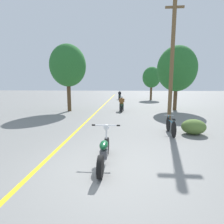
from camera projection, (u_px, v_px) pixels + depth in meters
ground_plane at (99, 169)px, 4.78m from camera, size 120.00×120.00×0.00m
lane_stripe_center at (101, 108)px, 17.02m from camera, size 0.14×48.00×0.01m
utility_pole at (172, 60)px, 10.73m from camera, size 1.10×0.24×7.39m
roadside_tree_right_near at (177, 69)px, 15.14m from camera, size 3.39×3.05×5.58m
roadside_tree_right_far at (152, 77)px, 25.76m from camera, size 2.64×2.38×4.84m
roadside_tree_left at (68, 66)px, 14.56m from camera, size 3.02×2.72×5.58m
roadside_bush at (194, 127)px, 8.07m from camera, size 1.10×0.88×0.70m
motorcycle_foreground at (104, 150)px, 5.05m from camera, size 0.89×2.05×1.05m
motorcycle_rider_lead at (122, 105)px, 15.13m from camera, size 0.50×2.05×1.31m
motorcycle_rider_far at (120, 96)px, 26.81m from camera, size 0.50×1.96×1.38m
bicycle_parked at (171, 126)px, 8.04m from camera, size 0.44×1.72×0.83m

